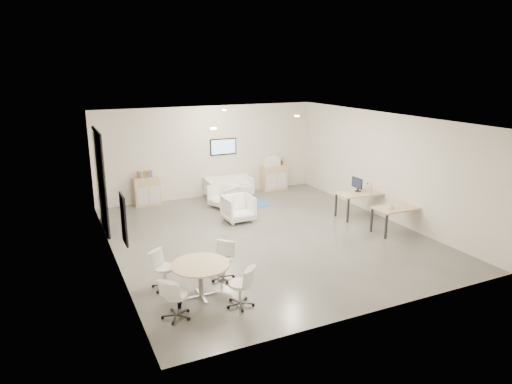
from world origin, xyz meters
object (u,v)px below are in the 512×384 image
at_px(loveseat, 229,187).
at_px(desk_front, 398,209).
at_px(sideboard_left, 147,191).
at_px(sideboard_right, 274,177).
at_px(armchair_right, 238,207).
at_px(armchair_left, 224,195).
at_px(round_table, 200,268).
at_px(desk_rear, 361,195).

relative_size(loveseat, desk_front, 1.18).
bearing_deg(sideboard_left, loveseat, -3.39).
height_order(sideboard_left, sideboard_right, sideboard_left).
distance_m(sideboard_right, armchair_right, 3.82).
height_order(loveseat, desk_front, desk_front).
relative_size(sideboard_left, armchair_right, 1.10).
relative_size(sideboard_left, loveseat, 0.57).
height_order(sideboard_right, armchair_left, sideboard_right).
bearing_deg(round_table, desk_rear, 24.79).
height_order(armchair_right, round_table, armchair_right).
distance_m(sideboard_left, desk_front, 8.04).
bearing_deg(sideboard_right, desk_rear, -76.35).
xyz_separation_m(loveseat, armchair_right, (-0.72, -2.61, 0.10)).
relative_size(loveseat, armchair_left, 2.01).
relative_size(armchair_left, desk_front, 0.59).
bearing_deg(loveseat, armchair_left, -117.04).
bearing_deg(round_table, armchair_left, 64.57).
distance_m(loveseat, round_table, 7.38).
height_order(sideboard_right, desk_rear, sideboard_right).
relative_size(sideboard_right, armchair_right, 1.10).
height_order(sideboard_left, round_table, sideboard_left).
xyz_separation_m(armchair_left, desk_front, (3.56, -4.27, 0.25)).
bearing_deg(armchair_right, armchair_left, 83.52).
relative_size(loveseat, round_table, 1.41).
relative_size(loveseat, desk_rear, 1.10).
bearing_deg(sideboard_left, sideboard_right, -0.12).
xyz_separation_m(sideboard_left, desk_rear, (5.73, -3.97, 0.21)).
bearing_deg(round_table, armchair_right, 57.93).
relative_size(desk_rear, desk_front, 1.07).
relative_size(sideboard_right, armchair_left, 1.14).
distance_m(sideboard_right, round_table, 8.51).
bearing_deg(armchair_right, sideboard_right, 44.41).
bearing_deg(desk_rear, armchair_left, 145.90).
distance_m(desk_rear, round_table, 6.72).
xyz_separation_m(sideboard_left, desk_front, (5.82, -5.54, 0.19)).
distance_m(loveseat, desk_front, 6.14).
relative_size(sideboard_left, armchair_left, 1.15).
height_order(armchair_left, desk_rear, armchair_left).
height_order(sideboard_right, armchair_right, sideboard_right).
bearing_deg(sideboard_right, round_table, -127.15).
bearing_deg(sideboard_right, sideboard_left, 179.88).
xyz_separation_m(desk_front, round_table, (-6.19, -1.25, -0.03)).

